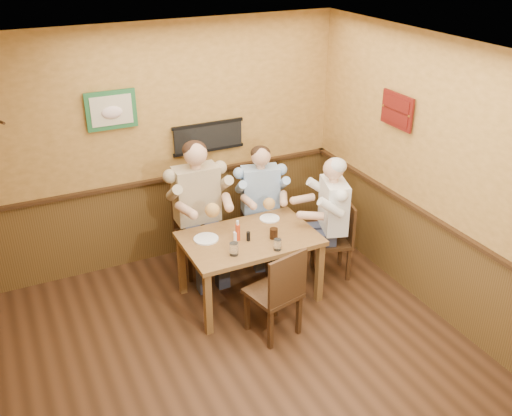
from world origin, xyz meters
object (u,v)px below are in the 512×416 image
(diner_white_elder, at_px, (332,224))
(hot_sauce_bottle, at_px, (238,231))
(chair_right_end, at_px, (331,239))
(dining_table, at_px, (250,244))
(water_glass_mid, at_px, (278,245))
(salt_shaker, at_px, (235,236))
(chair_back_left, at_px, (198,232))
(chair_near_side, at_px, (273,291))
(diner_tan_shirt, at_px, (198,215))
(diner_blue_polo, at_px, (260,207))
(cola_tumbler, at_px, (274,233))
(water_glass_left, at_px, (234,249))
(chair_back_right, at_px, (260,221))
(pepper_shaker, at_px, (248,236))

(diner_white_elder, relative_size, hot_sauce_bottle, 6.40)
(chair_right_end, bearing_deg, dining_table, -71.78)
(water_glass_mid, bearing_deg, salt_shaker, 130.86)
(chair_back_left, relative_size, chair_near_side, 1.03)
(chair_right_end, relative_size, diner_tan_shirt, 0.63)
(chair_right_end, distance_m, diner_blue_polo, 0.95)
(chair_back_left, bearing_deg, salt_shaker, -78.90)
(cola_tumbler, bearing_deg, water_glass_left, -166.14)
(chair_back_left, height_order, diner_blue_polo, diner_blue_polo)
(chair_back_right, distance_m, salt_shaker, 1.09)
(chair_right_end, xyz_separation_m, pepper_shaker, (-1.09, -0.08, 0.35))
(dining_table, relative_size, water_glass_left, 10.52)
(dining_table, height_order, diner_white_elder, diner_white_elder)
(chair_back_right, distance_m, cola_tumbler, 1.02)
(diner_blue_polo, relative_size, diner_white_elder, 0.98)
(diner_blue_polo, xyz_separation_m, pepper_shaker, (-0.55, -0.84, 0.16))
(diner_tan_shirt, height_order, water_glass_mid, diner_tan_shirt)
(cola_tumbler, bearing_deg, diner_white_elder, 9.96)
(cola_tumbler, bearing_deg, chair_right_end, 9.96)
(chair_back_right, height_order, water_glass_left, chair_back_right)
(chair_back_left, xyz_separation_m, cola_tumbler, (0.52, -0.88, 0.30))
(chair_back_left, height_order, chair_right_end, chair_back_left)
(chair_near_side, xyz_separation_m, diner_blue_polo, (0.56, 1.43, 0.15))
(water_glass_mid, height_order, hot_sauce_bottle, hot_sauce_bottle)
(cola_tumbler, relative_size, hot_sauce_bottle, 0.55)
(diner_tan_shirt, relative_size, water_glass_mid, 12.29)
(diner_tan_shirt, relative_size, diner_blue_polo, 1.14)
(chair_right_end, bearing_deg, chair_back_left, -101.00)
(chair_right_end, distance_m, cola_tumbler, 0.91)
(cola_tumbler, height_order, salt_shaker, cola_tumbler)
(dining_table, distance_m, salt_shaker, 0.22)
(salt_shaker, bearing_deg, chair_back_left, 100.33)
(dining_table, height_order, chair_back_left, chair_back_left)
(chair_back_right, xyz_separation_m, cola_tumbler, (-0.29, -0.91, 0.36))
(chair_back_left, bearing_deg, pepper_shaker, -71.56)
(chair_back_right, height_order, chair_right_end, chair_right_end)
(chair_back_left, xyz_separation_m, salt_shaker, (0.14, -0.75, 0.29))
(dining_table, bearing_deg, cola_tumbler, -32.14)
(chair_back_right, relative_size, water_glass_left, 6.69)
(chair_right_end, height_order, chair_near_side, chair_near_side)
(dining_table, relative_size, cola_tumbler, 12.45)
(chair_back_right, bearing_deg, chair_right_end, -42.23)
(diner_blue_polo, distance_m, diner_white_elder, 0.93)
(salt_shaker, bearing_deg, diner_blue_polo, 49.33)
(salt_shaker, bearing_deg, diner_white_elder, 0.78)
(chair_right_end, distance_m, diner_tan_shirt, 1.56)
(pepper_shaker, bearing_deg, dining_table, 54.93)
(diner_white_elder, height_order, hot_sauce_bottle, diner_white_elder)
(cola_tumbler, bearing_deg, chair_near_side, -117.56)
(chair_right_end, relative_size, hot_sauce_bottle, 4.48)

